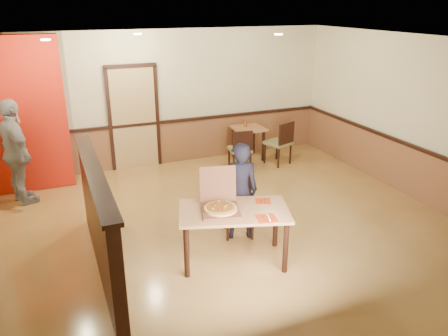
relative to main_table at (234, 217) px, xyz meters
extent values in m
plane|color=tan|center=(0.33, 0.63, -0.65)|extent=(7.00, 7.00, 0.00)
plane|color=black|center=(0.33, 0.63, 2.15)|extent=(7.00, 7.00, 0.00)
plane|color=beige|center=(0.33, 4.13, 0.75)|extent=(7.00, 0.00, 7.00)
plane|color=beige|center=(3.83, 0.63, 0.75)|extent=(0.00, 7.00, 7.00)
cube|color=brown|center=(0.33, 4.10, -0.20)|extent=(7.00, 0.04, 0.90)
cube|color=black|center=(0.33, 4.08, 0.27)|extent=(7.00, 0.06, 0.06)
cube|color=brown|center=(3.80, 0.63, -0.20)|extent=(0.04, 7.00, 0.90)
cube|color=black|center=(3.78, 0.63, 0.27)|extent=(0.06, 7.00, 0.06)
cube|color=tan|center=(-0.47, 4.09, 0.40)|extent=(0.90, 0.06, 2.10)
cube|color=black|center=(-1.67, 0.43, 0.05)|extent=(0.14, 3.00, 1.40)
cube|color=black|center=(-1.67, 0.43, 0.77)|extent=(0.20, 3.10, 0.05)
cube|color=red|center=(-2.57, 3.63, 0.75)|extent=(1.60, 0.20, 2.78)
cylinder|color=beige|center=(-1.97, 2.43, 2.13)|extent=(0.14, 0.14, 0.02)
cylinder|color=beige|center=(-0.47, 3.13, 2.13)|extent=(0.14, 0.14, 0.02)
cylinder|color=beige|center=(1.73, 2.13, 2.13)|extent=(0.14, 0.14, 0.02)
cube|color=#B37A4B|center=(0.00, 0.00, 0.09)|extent=(1.60, 1.20, 0.04)
cylinder|color=black|center=(-0.70, -0.12, -0.29)|extent=(0.07, 0.07, 0.72)
cylinder|color=black|center=(-0.51, 0.50, -0.29)|extent=(0.07, 0.07, 0.72)
cylinder|color=black|center=(0.51, -0.50, -0.29)|extent=(0.07, 0.07, 0.72)
cylinder|color=black|center=(0.70, 0.12, -0.29)|extent=(0.07, 0.07, 0.72)
cube|color=olive|center=(0.36, 0.63, -0.21)|extent=(0.55, 0.55, 0.06)
cube|color=black|center=(0.42, 0.82, 0.02)|extent=(0.41, 0.16, 0.42)
cylinder|color=black|center=(0.13, 0.52, -0.46)|extent=(0.04, 0.04, 0.38)
cylinder|color=black|center=(0.24, 0.86, -0.46)|extent=(0.04, 0.04, 0.38)
cylinder|color=black|center=(0.47, 0.41, -0.46)|extent=(0.04, 0.04, 0.38)
cylinder|color=black|center=(0.58, 0.75, -0.46)|extent=(0.04, 0.04, 0.38)
cube|color=olive|center=(1.49, 3.13, -0.22)|extent=(0.49, 0.49, 0.06)
cube|color=black|center=(1.47, 2.93, 0.02)|extent=(0.42, 0.09, 0.42)
cylinder|color=black|center=(1.69, 3.29, -0.46)|extent=(0.04, 0.04, 0.38)
cylinder|color=black|center=(1.65, 2.93, -0.46)|extent=(0.04, 0.04, 0.38)
cylinder|color=black|center=(1.34, 3.33, -0.46)|extent=(0.04, 0.04, 0.38)
cylinder|color=black|center=(1.29, 2.98, -0.46)|extent=(0.04, 0.04, 0.38)
cube|color=olive|center=(2.39, 3.13, -0.18)|extent=(0.60, 0.60, 0.06)
cube|color=black|center=(2.47, 2.93, 0.07)|extent=(0.44, 0.19, 0.45)
cylinder|color=black|center=(2.51, 3.38, -0.45)|extent=(0.05, 0.05, 0.41)
cylinder|color=black|center=(2.64, 3.02, -0.45)|extent=(0.05, 0.05, 0.41)
cylinder|color=black|center=(2.14, 3.25, -0.45)|extent=(0.05, 0.05, 0.41)
cylinder|color=black|center=(2.28, 2.88, -0.45)|extent=(0.05, 0.05, 0.41)
cube|color=#B37A4B|center=(1.94, 3.68, 0.04)|extent=(0.68, 0.68, 0.04)
cylinder|color=black|center=(1.68, 3.43, -0.32)|extent=(0.07, 0.07, 0.68)
cylinder|color=black|center=(1.69, 3.94, -0.32)|extent=(0.07, 0.07, 0.68)
cylinder|color=black|center=(2.19, 3.42, -0.32)|extent=(0.07, 0.07, 0.68)
cylinder|color=black|center=(2.20, 3.93, -0.32)|extent=(0.07, 0.07, 0.68)
imported|color=black|center=(0.33, 0.56, 0.09)|extent=(0.62, 0.49, 1.48)
imported|color=gray|center=(-2.67, 3.08, 0.26)|extent=(0.82, 1.17, 1.84)
cube|color=brown|center=(-0.19, 0.01, 0.13)|extent=(0.59, 0.59, 0.04)
cube|color=brown|center=(-0.11, 0.28, 0.38)|extent=(0.49, 0.21, 0.48)
cylinder|color=#F5C759|center=(-0.19, 0.01, 0.16)|extent=(0.51, 0.51, 0.03)
cube|color=red|center=(0.28, -0.38, 0.11)|extent=(0.28, 0.28, 0.01)
cylinder|color=silver|center=(0.25, -0.38, 0.12)|extent=(0.05, 0.21, 0.01)
cube|color=silver|center=(0.31, -0.38, 0.12)|extent=(0.06, 0.22, 0.00)
cube|color=red|center=(0.47, 0.08, 0.11)|extent=(0.27, 0.27, 0.00)
cylinder|color=silver|center=(0.44, 0.08, 0.12)|extent=(0.08, 0.16, 0.01)
cube|color=silver|center=(0.50, 0.08, 0.12)|extent=(0.09, 0.18, 0.00)
cylinder|color=brown|center=(1.90, 3.74, 0.13)|extent=(0.05, 0.05, 0.14)
camera|label=1|loc=(-2.06, -4.69, 2.65)|focal=35.00mm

